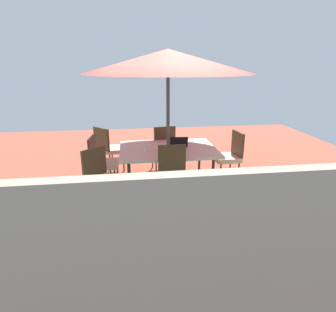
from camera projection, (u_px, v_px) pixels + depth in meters
ground_plane at (168, 186)px, 5.32m from camera, size 10.00×10.00×0.02m
hedge_row at (211, 266)px, 2.50m from camera, size 6.30×0.62×0.94m
dining_table at (168, 151)px, 5.11m from camera, size 1.72×1.25×0.72m
patio_umbrella at (168, 62)px, 4.64m from camera, size 2.79×2.79×2.40m
chair_north at (173, 174)px, 4.37m from camera, size 0.46×0.46×0.98m
chair_northeast at (102, 177)px, 4.26m from camera, size 0.59×0.59×0.98m
chair_west at (230, 154)px, 5.32m from camera, size 0.48×0.47×0.98m
chair_east at (102, 161)px, 4.97m from camera, size 0.48×0.47×0.98m
chair_southeast at (108, 147)px, 5.78m from camera, size 0.59×0.59×0.98m
chair_south at (163, 146)px, 5.89m from camera, size 0.48×0.49×0.98m
laptop at (179, 145)px, 5.14m from camera, size 0.34×0.28×0.21m
cup at (146, 149)px, 4.89m from camera, size 0.06×0.06×0.11m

